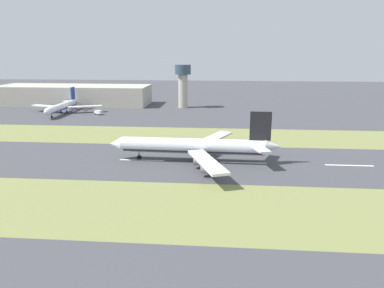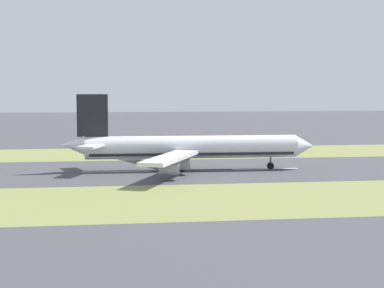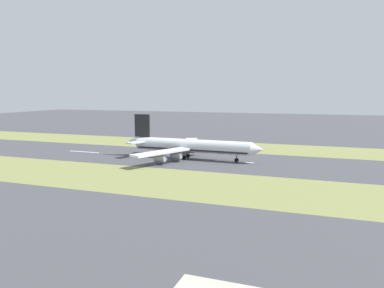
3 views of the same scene
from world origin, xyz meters
name	(u,v)px [view 3 (image 3 of 3)]	position (x,y,z in m)	size (l,w,h in m)	color
ground_plane	(181,158)	(0.00, 0.00, 0.00)	(800.00, 800.00, 0.00)	#424247
grass_median_west	(210,146)	(-45.00, 0.00, 0.00)	(40.00, 600.00, 0.01)	olive
grass_median_east	(134,179)	(45.00, 0.00, 0.00)	(40.00, 600.00, 0.01)	olive
centreline_dash_near	(84,152)	(0.00, -54.42, 0.01)	(1.20, 18.00, 0.01)	silver
centreline_dash_mid	(153,156)	(0.00, -14.42, 0.01)	(1.20, 18.00, 0.01)	silver
centreline_dash_far	(234,162)	(0.00, 25.58, 0.01)	(1.20, 18.00, 0.01)	silver
airplane_main_jet	(188,146)	(0.19, 3.68, 6.02)	(64.11, 67.12, 20.20)	silver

